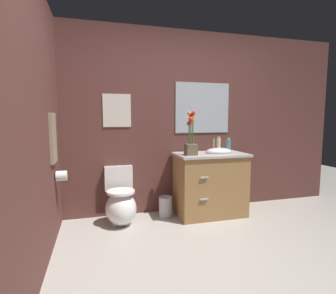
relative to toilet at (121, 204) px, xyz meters
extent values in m
plane|color=#B2ADA3|center=(0.79, -1.42, -0.24)|extent=(10.08, 10.08, 0.00)
cube|color=brown|center=(0.99, 0.30, 1.01)|extent=(4.70, 0.05, 2.50)
cube|color=brown|center=(-0.74, -0.91, 1.01)|extent=(0.05, 4.75, 2.50)
ellipsoid|color=white|center=(0.00, -0.05, -0.04)|extent=(0.38, 0.48, 0.40)
cube|color=white|center=(0.00, 0.00, -0.15)|extent=(0.22, 0.26, 0.18)
cube|color=white|center=(0.00, 0.24, 0.28)|extent=(0.36, 0.13, 0.32)
cylinder|color=white|center=(0.00, -0.07, 0.17)|extent=(0.34, 0.34, 0.03)
cylinder|color=#B7B7BC|center=(0.00, 0.24, 0.44)|extent=(0.04, 0.04, 0.02)
cube|color=#9E7242|center=(1.20, -0.03, 0.16)|extent=(0.90, 0.52, 0.81)
cube|color=#BCB7B2|center=(1.20, -0.03, 0.58)|extent=(0.94, 0.56, 0.03)
ellipsoid|color=white|center=(1.32, -0.03, 0.62)|extent=(0.36, 0.26, 0.10)
cylinder|color=#B7B7BC|center=(1.32, 0.13, 0.69)|extent=(0.02, 0.02, 0.18)
cube|color=#B7B7BC|center=(1.00, -0.30, 0.34)|extent=(0.10, 0.02, 0.02)
cube|color=#B7B7BC|center=(1.00, -0.30, 0.06)|extent=(0.10, 0.02, 0.02)
cube|color=brown|center=(0.88, -0.11, 0.67)|extent=(0.14, 0.14, 0.14)
cylinder|color=#386B2D|center=(0.91, -0.11, 0.89)|extent=(0.01, 0.01, 0.30)
sphere|color=orange|center=(0.91, -0.11, 1.04)|extent=(0.06, 0.06, 0.06)
cylinder|color=#386B2D|center=(0.90, -0.09, 0.92)|extent=(0.01, 0.01, 0.37)
sphere|color=#E01E51|center=(0.90, -0.09, 1.11)|extent=(0.06, 0.06, 0.06)
cylinder|color=#386B2D|center=(0.87, -0.08, 0.93)|extent=(0.01, 0.01, 0.38)
sphere|color=orange|center=(0.87, -0.08, 1.12)|extent=(0.06, 0.06, 0.06)
cylinder|color=#386B2D|center=(0.86, -0.11, 0.87)|extent=(0.01, 0.01, 0.26)
sphere|color=red|center=(0.86, -0.11, 1.00)|extent=(0.06, 0.06, 0.06)
cylinder|color=#386B2D|center=(0.87, -0.14, 0.89)|extent=(0.01, 0.01, 0.31)
sphere|color=red|center=(0.87, -0.14, 1.05)|extent=(0.06, 0.06, 0.06)
cylinder|color=#386B2D|center=(0.90, -0.13, 0.93)|extent=(0.01, 0.01, 0.39)
sphere|color=red|center=(0.90, -0.13, 1.12)|extent=(0.06, 0.06, 0.06)
cylinder|color=beige|center=(1.35, 0.05, 0.69)|extent=(0.05, 0.05, 0.20)
cylinder|color=#B7B7BC|center=(1.35, 0.05, 0.80)|extent=(0.03, 0.03, 0.02)
cylinder|color=teal|center=(1.47, 0.00, 0.68)|extent=(0.06, 0.06, 0.17)
cylinder|color=#B7B7BC|center=(1.47, 0.00, 0.78)|extent=(0.03, 0.03, 0.02)
cylinder|color=#B7B7BC|center=(0.60, 0.05, -0.11)|extent=(0.18, 0.18, 0.26)
torus|color=#B7B7BC|center=(0.60, 0.05, 0.02)|extent=(0.18, 0.18, 0.01)
cube|color=silver|center=(0.00, 0.27, 1.16)|extent=(0.36, 0.01, 0.43)
cube|color=#B2BCC6|center=(1.20, 0.27, 1.21)|extent=(0.80, 0.01, 0.70)
cube|color=gray|center=(-0.70, -0.28, 0.86)|extent=(0.03, 0.28, 0.52)
cylinder|color=white|center=(-0.65, -0.20, 0.44)|extent=(0.11, 0.11, 0.11)
camera|label=1|loc=(-0.28, -3.24, 1.06)|focal=28.22mm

